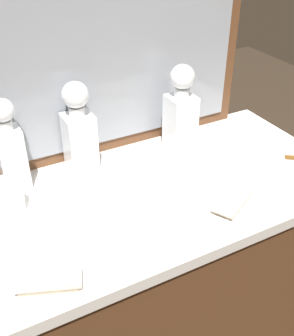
{
  "coord_description": "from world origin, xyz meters",
  "views": [
    {
      "loc": [
        -0.46,
        -0.87,
        1.57
      ],
      "look_at": [
        0.0,
        0.0,
        0.91
      ],
      "focal_mm": 44.62,
      "sensor_mm": 36.0,
      "label": 1
    }
  ],
  "objects_px": {
    "crystal_tumbler_right": "(137,189)",
    "silver_brush_left": "(234,200)",
    "porcelain_dish": "(172,175)",
    "crystal_decanter_right": "(11,153)",
    "crystal_tumbler_far_right": "(7,199)",
    "crystal_decanter_center": "(79,135)",
    "silver_brush_right": "(49,280)",
    "crystal_decanter_far_left": "(181,116)"
  },
  "relations": [
    {
      "from": "crystal_tumbler_right",
      "to": "silver_brush_left",
      "type": "xyz_separation_m",
      "value": [
        0.24,
        -0.13,
        -0.03
      ]
    },
    {
      "from": "crystal_tumbler_right",
      "to": "porcelain_dish",
      "type": "xyz_separation_m",
      "value": [
        0.16,
        0.07,
        -0.04
      ]
    },
    {
      "from": "crystal_decanter_right",
      "to": "crystal_tumbler_far_right",
      "type": "bearing_deg",
      "value": -113.22
    },
    {
      "from": "crystal_decanter_center",
      "to": "silver_brush_right",
      "type": "relative_size",
      "value": 1.8
    },
    {
      "from": "crystal_decanter_far_left",
      "to": "crystal_tumbler_right",
      "type": "height_order",
      "value": "crystal_decanter_far_left"
    },
    {
      "from": "crystal_decanter_right",
      "to": "porcelain_dish",
      "type": "bearing_deg",
      "value": -22.33
    },
    {
      "from": "crystal_decanter_center",
      "to": "silver_brush_left",
      "type": "relative_size",
      "value": 1.64
    },
    {
      "from": "crystal_decanter_center",
      "to": "silver_brush_left",
      "type": "xyz_separation_m",
      "value": [
        0.31,
        -0.38,
        -0.1
      ]
    },
    {
      "from": "crystal_decanter_far_left",
      "to": "crystal_tumbler_far_right",
      "type": "relative_size",
      "value": 3.15
    },
    {
      "from": "crystal_decanter_center",
      "to": "crystal_decanter_far_left",
      "type": "distance_m",
      "value": 0.34
    },
    {
      "from": "crystal_tumbler_far_right",
      "to": "silver_brush_left",
      "type": "height_order",
      "value": "crystal_tumbler_far_right"
    },
    {
      "from": "crystal_decanter_far_left",
      "to": "crystal_tumbler_right",
      "type": "distance_m",
      "value": 0.34
    },
    {
      "from": "crystal_decanter_far_left",
      "to": "crystal_decanter_right",
      "type": "relative_size",
      "value": 1.05
    },
    {
      "from": "crystal_tumbler_right",
      "to": "silver_brush_right",
      "type": "bearing_deg",
      "value": -150.81
    },
    {
      "from": "crystal_tumbler_right",
      "to": "silver_brush_left",
      "type": "height_order",
      "value": "crystal_tumbler_right"
    },
    {
      "from": "crystal_tumbler_far_right",
      "to": "porcelain_dish",
      "type": "height_order",
      "value": "crystal_tumbler_far_right"
    },
    {
      "from": "crystal_decanter_right",
      "to": "silver_brush_left",
      "type": "xyz_separation_m",
      "value": [
        0.52,
        -0.37,
        -0.1
      ]
    },
    {
      "from": "crystal_decanter_center",
      "to": "silver_brush_right",
      "type": "xyz_separation_m",
      "value": [
        -0.24,
        -0.42,
        -0.1
      ]
    },
    {
      "from": "crystal_decanter_far_left",
      "to": "silver_brush_left",
      "type": "bearing_deg",
      "value": -94.58
    },
    {
      "from": "crystal_decanter_right",
      "to": "crystal_tumbler_far_right",
      "type": "xyz_separation_m",
      "value": [
        -0.05,
        -0.11,
        -0.07
      ]
    },
    {
      "from": "crystal_tumbler_far_right",
      "to": "silver_brush_left",
      "type": "relative_size",
      "value": 0.53
    },
    {
      "from": "silver_brush_left",
      "to": "crystal_tumbler_far_right",
      "type": "bearing_deg",
      "value": 155.31
    },
    {
      "from": "crystal_tumbler_far_right",
      "to": "porcelain_dish",
      "type": "relative_size",
      "value": 1.26
    },
    {
      "from": "crystal_tumbler_far_right",
      "to": "crystal_decanter_far_left",
      "type": "bearing_deg",
      "value": 7.27
    },
    {
      "from": "crystal_tumbler_right",
      "to": "silver_brush_left",
      "type": "bearing_deg",
      "value": -28.71
    },
    {
      "from": "crystal_decanter_center",
      "to": "crystal_tumbler_far_right",
      "type": "bearing_deg",
      "value": -155.43
    },
    {
      "from": "crystal_tumbler_far_right",
      "to": "crystal_tumbler_right",
      "type": "distance_m",
      "value": 0.35
    },
    {
      "from": "porcelain_dish",
      "to": "crystal_tumbler_far_right",
      "type": "bearing_deg",
      "value": 172.47
    },
    {
      "from": "crystal_decanter_right",
      "to": "silver_brush_left",
      "type": "bearing_deg",
      "value": -35.92
    },
    {
      "from": "crystal_decanter_far_left",
      "to": "crystal_tumbler_right",
      "type": "relative_size",
      "value": 2.88
    },
    {
      "from": "crystal_decanter_far_left",
      "to": "porcelain_dish",
      "type": "xyz_separation_m",
      "value": [
        -0.11,
        -0.14,
        -0.11
      ]
    },
    {
      "from": "silver_brush_right",
      "to": "porcelain_dish",
      "type": "relative_size",
      "value": 2.16
    },
    {
      "from": "silver_brush_left",
      "to": "porcelain_dish",
      "type": "distance_m",
      "value": 0.21
    },
    {
      "from": "crystal_decanter_center",
      "to": "crystal_tumbler_right",
      "type": "height_order",
      "value": "crystal_decanter_center"
    },
    {
      "from": "crystal_tumbler_far_right",
      "to": "silver_brush_right",
      "type": "bearing_deg",
      "value": -86.19
    },
    {
      "from": "crystal_tumbler_far_right",
      "to": "porcelain_dish",
      "type": "bearing_deg",
      "value": -7.53
    },
    {
      "from": "porcelain_dish",
      "to": "silver_brush_left",
      "type": "bearing_deg",
      "value": -66.95
    },
    {
      "from": "crystal_decanter_right",
      "to": "crystal_decanter_far_left",
      "type": "bearing_deg",
      "value": -4.06
    },
    {
      "from": "crystal_tumbler_right",
      "to": "crystal_decanter_center",
      "type": "bearing_deg",
      "value": 106.09
    },
    {
      "from": "crystal_decanter_far_left",
      "to": "crystal_decanter_right",
      "type": "bearing_deg",
      "value": 175.94
    },
    {
      "from": "silver_brush_right",
      "to": "silver_brush_left",
      "type": "height_order",
      "value": "same"
    },
    {
      "from": "silver_brush_left",
      "to": "porcelain_dish",
      "type": "xyz_separation_m",
      "value": [
        -0.08,
        0.2,
        -0.01
      ]
    }
  ]
}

